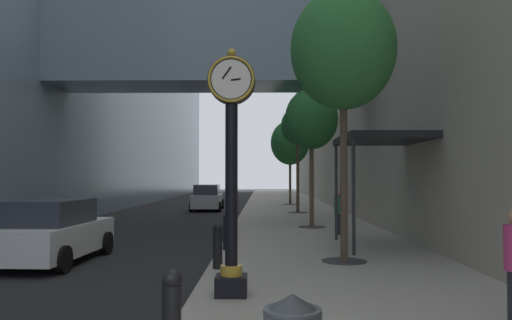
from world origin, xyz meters
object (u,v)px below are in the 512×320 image
Objects in this scene: bollard_third at (218,245)px; car_white_near at (52,232)px; street_clock at (231,159)px; street_tree_far at (290,143)px; pedestrian_by_clock at (339,211)px; street_tree_mid_far at (298,127)px; bollard_fifth at (233,222)px; street_tree_near at (343,50)px; car_silver_mid at (207,198)px; bollard_fourth at (227,231)px; street_tree_mid_near at (311,120)px; bollard_nearest at (172,314)px.

bollard_third is 0.24× the size of car_white_near.
street_tree_far reaches higher than street_clock.
pedestrian_by_clock is (0.72, -19.27, -3.72)m from street_tree_far.
street_tree_far is (0.00, 8.33, -0.38)m from street_tree_mid_far.
bollard_fifth is 0.15× the size of street_tree_near.
bollard_fifth is at bearing 44.02° from car_white_near.
bollard_fourth is at bearing -82.01° from car_silver_mid.
bollard_fifth is (0.00, 5.76, 0.00)m from bollard_third.
car_silver_mid is (-3.07, 24.01, -1.72)m from street_clock.
car_white_near is at bearing -95.19° from car_silver_mid.
bollard_fifth is 7.32m from street_tree_near.
street_tree_far is 1.35× the size of car_silver_mid.
car_white_near is (-7.43, -16.16, -4.27)m from street_tree_mid_far.
street_tree_mid_near is 16.66m from street_tree_far.
street_tree_near is 8.37m from street_tree_mid_near.
car_silver_mid is at bearing 84.81° from car_white_near.
street_tree_near is at bearing -74.62° from car_silver_mid.
car_white_near is (-7.43, -24.49, -3.90)m from street_tree_far.
street_tree_mid_far reaches higher than street_clock.
car_white_near is (-7.43, 0.50, -4.56)m from street_tree_near.
bollard_third is at bearing 90.00° from bollard_nearest.
bollard_third is 0.17× the size of street_tree_mid_far.
bollard_nearest is 0.17× the size of street_tree_mid_far.
street_tree_mid_far is at bearing 75.77° from bollard_fifth.
pedestrian_by_clock is 9.67m from car_white_near.
bollard_nearest is 15.87m from street_tree_mid_near.
street_tree_far is (0.00, 24.99, -0.66)m from street_tree_near.
street_tree_near is 1.08× the size of street_tree_far.
street_tree_mid_far is at bearing 78.46° from bollard_fourth.
car_silver_mid reaches higher than bollard_third.
bollard_fifth is 0.24× the size of car_white_near.
street_tree_near reaches higher than street_tree_far.
pedestrian_by_clock reaches higher than bollard_fourth.
bollard_fifth is at bearing -165.69° from pedestrian_by_clock.
street_clock is 2.76× the size of pedestrian_by_clock.
bollard_fourth is 5.87m from street_tree_near.
street_clock reaches higher than car_white_near.
street_tree_far is at bearing 84.91° from street_clock.
street_tree_mid_near is at bearing 49.78° from bollard_fifth.
bollard_nearest is 13.03m from pedestrian_by_clock.
street_tree_far is at bearing 90.00° from street_tree_mid_far.
street_tree_near reaches higher than bollard_third.
car_white_near is at bearing 176.14° from street_tree_near.
street_clock is 3.21m from bollard_third.
car_silver_mid is (-6.34, 14.71, -0.16)m from pedestrian_by_clock.
bollard_nearest is 0.17× the size of street_tree_far.
car_white_near reaches higher than bollard_fourth.
street_tree_mid_near is (3.02, 3.57, 3.87)m from bollard_fifth.
bollard_fourth is (-0.47, 5.47, -1.85)m from street_clock.
bollard_third is at bearing -119.09° from pedestrian_by_clock.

